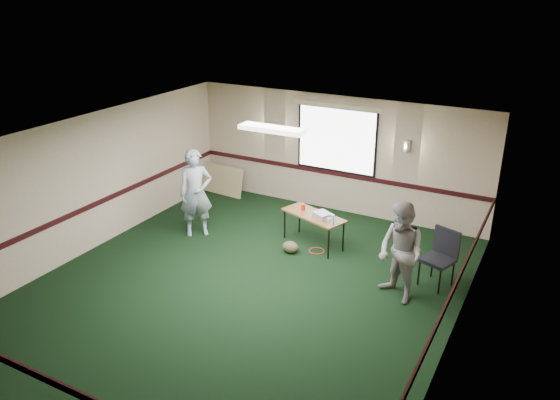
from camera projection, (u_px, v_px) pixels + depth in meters
The scene contains 13 objects.
ground at pixel (245, 287), 9.64m from camera, with size 8.00×8.00×0.00m, color black.
room_shell at pixel (300, 168), 10.77m from camera, with size 8.00×8.02×8.00m.
folding_table at pixel (314, 217), 10.95m from camera, with size 1.45×0.95×0.67m.
projector at pixel (322, 215), 10.76m from camera, with size 0.32×0.27×0.11m, color gray.
game_console at pixel (328, 218), 10.72m from camera, with size 0.19×0.15×0.05m, color white.
red_cup at pixel (303, 207), 11.12m from camera, with size 0.09×0.09×0.13m, color red.
water_bottle at pixel (333, 220), 10.43m from camera, with size 0.06×0.06×0.21m, color #8EC7E9.
duffel_bag at pixel (290, 247), 10.82m from camera, with size 0.33×0.25×0.24m, color #473F28.
cable_coil at pixel (317, 251), 10.91m from camera, with size 0.30×0.30×0.02m, color red.
folded_table at pixel (219, 179), 13.75m from camera, with size 1.42×0.06×0.73m, color #998C5E.
conference_chair at pixel (441, 253), 9.55m from camera, with size 0.64×0.66×1.02m.
person_left at pixel (196, 193), 11.30m from camera, with size 0.68×0.45×1.87m, color #46649A.
person_right at pixel (401, 253), 8.99m from camera, with size 0.85×0.66×1.74m, color #6B87A6.
Camera 1 is at (4.50, -7.05, 5.06)m, focal length 35.00 mm.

